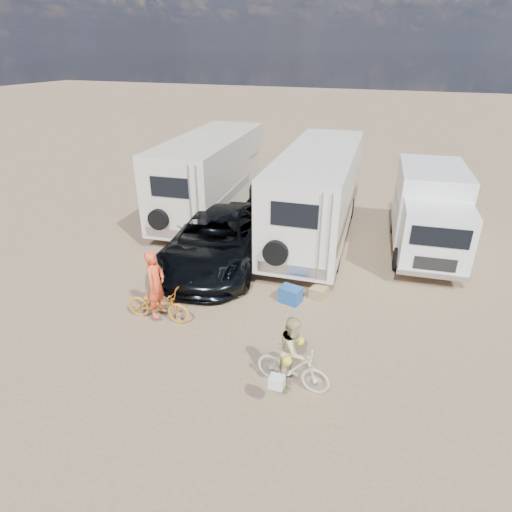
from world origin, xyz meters
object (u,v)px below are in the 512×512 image
at_px(dark_suv, 217,239).
at_px(bike_woman, 293,367).
at_px(crate, 318,293).
at_px(rider_man, 156,290).
at_px(rider_woman, 293,357).
at_px(box_truck, 430,214).
at_px(bike_man, 158,304).
at_px(cooler, 290,295).
at_px(rv_main, 317,196).
at_px(rv_left, 210,178).

height_order(dark_suv, bike_woman, dark_suv).
bearing_deg(crate, rider_man, -145.33).
distance_m(rider_man, rider_woman, 4.09).
xyz_separation_m(box_truck, rider_woman, (-2.42, -7.85, -0.65)).
height_order(box_truck, bike_man, box_truck).
bearing_deg(cooler, bike_man, -132.86).
bearing_deg(rv_main, cooler, -88.86).
bearing_deg(cooler, rider_woman, -60.12).
relative_size(bike_man, cooler, 3.02).
bearing_deg(rider_man, bike_woman, -109.91).
xyz_separation_m(cooler, crate, (0.68, 0.49, -0.06)).
xyz_separation_m(rv_main, dark_suv, (-2.52, -3.12, -0.78)).
height_order(box_truck, crate, box_truck).
bearing_deg(rider_man, box_truck, -47.35).
relative_size(rv_main, rv_left, 1.11).
bearing_deg(bike_woman, rv_main, 15.43).
bearing_deg(cooler, box_truck, 66.82).
bearing_deg(rv_main, bike_woman, -83.97).
xyz_separation_m(rv_main, rv_left, (-4.58, 0.69, 0.02)).
bearing_deg(bike_man, rider_man, -0.00).
bearing_deg(dark_suv, rider_woman, -60.99).
relative_size(rv_main, cooler, 14.31).
relative_size(rv_left, crate, 17.78).
xyz_separation_m(dark_suv, crate, (3.64, -1.03, -0.67)).
bearing_deg(bike_woman, rider_man, 79.24).
distance_m(rv_main, bike_man, 7.22).
bearing_deg(rider_man, dark_suv, -3.95).
bearing_deg(rv_left, rider_man, -80.10).
distance_m(rv_left, bike_man, 7.73).
xyz_separation_m(rv_left, dark_suv, (2.06, -3.82, -0.80)).
relative_size(rv_left, bike_man, 4.25).
height_order(dark_suv, crate, dark_suv).
xyz_separation_m(box_truck, crate, (-2.71, -4.21, -1.24)).
bearing_deg(bike_man, bike_woman, -109.91).
distance_m(rv_left, dark_suv, 4.41).
bearing_deg(crate, bike_man, -145.33).
relative_size(rider_woman, cooler, 2.64).
height_order(bike_man, cooler, bike_man).
bearing_deg(dark_suv, bike_man, -101.08).
bearing_deg(cooler, dark_suv, 165.56).
bearing_deg(rv_left, rv_main, -14.35).
height_order(rider_man, cooler, rider_man).
xyz_separation_m(bike_woman, crate, (-0.29, 3.64, -0.32)).
relative_size(bike_man, crate, 4.18).
relative_size(dark_suv, bike_man, 3.45).
bearing_deg(bike_man, dark_suv, -3.95).
relative_size(box_truck, bike_woman, 3.21).
bearing_deg(bike_man, rv_left, 11.63).
distance_m(rv_left, box_truck, 8.43).
distance_m(rv_main, rider_woman, 7.96).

